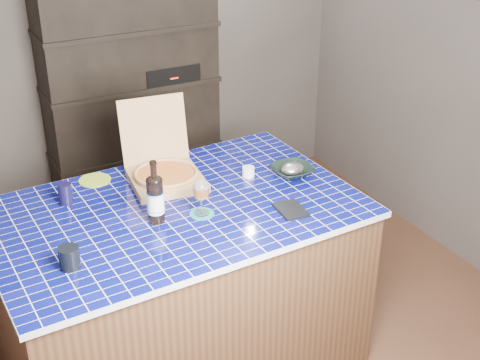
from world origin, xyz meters
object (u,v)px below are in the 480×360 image
mead_bottle (155,198)px  pizza_box (165,172)px  wine_glass (201,190)px  dvd_case (291,210)px  bowl (292,171)px  kitchen_island (178,289)px

mead_bottle → pizza_box: bearing=62.3°
wine_glass → dvd_case: 0.45m
pizza_box → bowl: 0.68m
dvd_case → bowl: 0.38m
dvd_case → pizza_box: bearing=130.8°
mead_bottle → bowl: size_ratio=1.45×
kitchen_island → bowl: 0.87m
pizza_box → dvd_case: (0.42, -0.57, -0.05)m
mead_bottle → wine_glass: mead_bottle is taller
kitchen_island → dvd_case: 0.76m
kitchen_island → pizza_box: size_ratio=3.85×
wine_glass → dvd_case: bearing=-23.4°
dvd_case → mead_bottle: bearing=165.3°
mead_bottle → dvd_case: mead_bottle is taller
kitchen_island → pizza_box: pizza_box is taller
wine_glass → bowl: size_ratio=0.85×
pizza_box → bowl: pizza_box is taller
bowl → wine_glass: bearing=-165.9°
kitchen_island → mead_bottle: bearing=-149.2°
pizza_box → bowl: bearing=-15.4°
kitchen_island → wine_glass: bearing=-55.4°
mead_bottle → bowl: 0.83m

